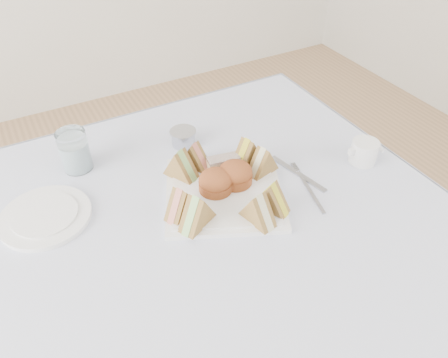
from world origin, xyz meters
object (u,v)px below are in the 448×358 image
table (222,310)px  creamer_jug (364,152)px  serving_plate (224,193)px  water_glass (74,151)px

table → creamer_jug: (0.41, -0.00, 0.41)m
serving_plate → creamer_jug: bearing=15.7°
table → creamer_jug: 0.58m
water_glass → table: bearing=-53.6°
table → serving_plate: 0.39m
serving_plate → creamer_jug: (0.38, -0.06, 0.02)m
table → creamer_jug: creamer_jug is taller
table → serving_plate: serving_plate is taller
table → water_glass: size_ratio=8.45×
serving_plate → water_glass: size_ratio=2.54×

